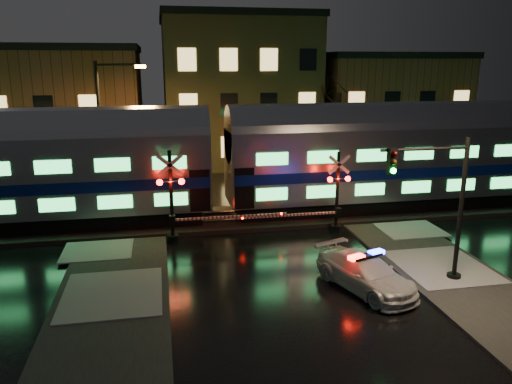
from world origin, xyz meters
TOP-DOWN VIEW (x-y plane):
  - ground at (0.00, 0.00)m, footprint 120.00×120.00m
  - ballast at (0.00, 5.00)m, footprint 90.00×4.20m
  - sidewalk_left at (-6.50, -6.00)m, footprint 4.00×20.00m
  - sidewalk_right at (6.50, -6.00)m, footprint 4.00×20.00m
  - building_left at (-13.00, 22.00)m, footprint 14.00×10.00m
  - building_mid at (2.00, 22.50)m, footprint 12.00×11.00m
  - building_right at (15.00, 22.00)m, footprint 12.00×10.00m
  - train at (-1.66, 5.00)m, footprint 51.00×3.12m
  - police_car at (2.70, -4.10)m, footprint 3.15×4.75m
  - crossing_signal_right at (3.53, 2.30)m, footprint 5.69×0.65m
  - crossing_signal_left at (-3.83, 2.31)m, footprint 6.16×0.67m
  - traffic_light at (5.49, -4.12)m, footprint 3.62×0.67m
  - streetlight at (-7.54, 9.00)m, footprint 2.77×0.29m

SIDE VIEW (x-z plane):
  - ground at x=0.00m, z-range 0.00..0.00m
  - sidewalk_left at x=-6.50m, z-range 0.00..0.12m
  - sidewalk_right at x=6.50m, z-range 0.00..0.12m
  - ballast at x=0.00m, z-range 0.00..0.24m
  - police_car at x=2.70m, z-range -0.07..1.36m
  - crossing_signal_right at x=3.53m, z-range -0.35..3.68m
  - crossing_signal_left at x=-3.83m, z-range -0.37..3.99m
  - traffic_light at x=5.49m, z-range 0.18..5.78m
  - train at x=-1.66m, z-range 0.42..6.35m
  - building_right at x=15.00m, z-range 0.00..8.50m
  - building_left at x=-13.00m, z-range 0.00..9.00m
  - streetlight at x=-7.54m, z-range 0.63..8.93m
  - building_mid at x=2.00m, z-range 0.00..11.50m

